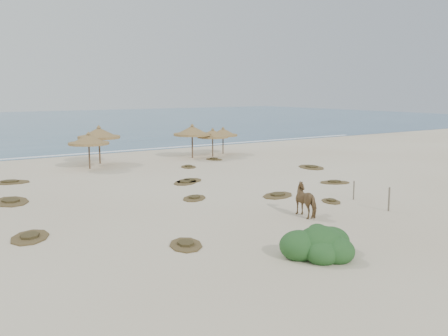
{
  "coord_description": "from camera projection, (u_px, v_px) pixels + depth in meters",
  "views": [
    {
      "loc": [
        -15.27,
        -20.51,
        6.04
      ],
      "look_at": [
        1.62,
        5.0,
        1.21
      ],
      "focal_mm": 40.0,
      "sensor_mm": 36.0,
      "label": 1
    }
  ],
  "objects": [
    {
      "name": "ground",
      "position": [
        251.0,
        206.0,
        26.16
      ],
      "size": [
        160.0,
        160.0,
        0.0
      ],
      "primitive_type": "plane",
      "color": "beige",
      "rests_on": "ground"
    },
    {
      "name": "foam_line",
      "position": [
        89.0,
        153.0,
        47.57
      ],
      "size": [
        70.0,
        0.6,
        0.01
      ],
      "primitive_type": "cube",
      "color": "white",
      "rests_on": "ground"
    },
    {
      "name": "palapa_2",
      "position": [
        99.0,
        134.0,
        40.65
      ],
      "size": [
        3.51,
        3.51,
        3.2
      ],
      "rotation": [
        0.0,
        0.0,
        -0.03
      ],
      "color": "brown",
      "rests_on": "ground"
    },
    {
      "name": "palapa_3",
      "position": [
        89.0,
        140.0,
        37.96
      ],
      "size": [
        3.92,
        3.92,
        2.88
      ],
      "rotation": [
        0.0,
        0.0,
        0.34
      ],
      "color": "brown",
      "rests_on": "ground"
    },
    {
      "name": "palapa_4",
      "position": [
        213.0,
        134.0,
        44.99
      ],
      "size": [
        3.0,
        3.0,
        2.65
      ],
      "rotation": [
        0.0,
        0.0,
        0.06
      ],
      "color": "brown",
      "rests_on": "ground"
    },
    {
      "name": "palapa_5",
      "position": [
        192.0,
        131.0,
        44.08
      ],
      "size": [
        3.78,
        3.78,
        3.08
      ],
      "rotation": [
        0.0,
        0.0,
        0.17
      ],
      "color": "brown",
      "rests_on": "ground"
    },
    {
      "name": "palapa_6",
      "position": [
        223.0,
        133.0,
        47.1
      ],
      "size": [
        3.38,
        3.38,
        2.58
      ],
      "rotation": [
        0.0,
        0.0,
        -0.26
      ],
      "color": "brown",
      "rests_on": "ground"
    },
    {
      "name": "horse",
      "position": [
        308.0,
        200.0,
        23.91
      ],
      "size": [
        1.08,
        1.96,
        1.58
      ],
      "primitive_type": "imported",
      "rotation": [
        0.0,
        0.0,
        3.02
      ],
      "color": "brown",
      "rests_on": "ground"
    },
    {
      "name": "fence_post_near",
      "position": [
        389.0,
        199.0,
        24.93
      ],
      "size": [
        0.11,
        0.11,
        1.22
      ],
      "primitive_type": "cylinder",
      "rotation": [
        0.0,
        0.0,
        0.18
      ],
      "color": "#6F6553",
      "rests_on": "ground"
    },
    {
      "name": "fence_post_far",
      "position": [
        354.0,
        190.0,
        27.55
      ],
      "size": [
        0.1,
        0.1,
        1.05
      ],
      "primitive_type": "cylinder",
      "rotation": [
        0.0,
        0.0,
        -0.42
      ],
      "color": "#6F6553",
      "rests_on": "ground"
    },
    {
      "name": "bush",
      "position": [
        320.0,
        245.0,
        18.2
      ],
      "size": [
        2.94,
        2.59,
        1.32
      ],
      "rotation": [
        0.0,
        0.0,
        -0.29
      ],
      "color": "#2B5725",
      "rests_on": "ground"
    },
    {
      "name": "scrub_0",
      "position": [
        30.0,
        237.0,
        20.47
      ],
      "size": [
        2.31,
        2.7,
        0.16
      ],
      "rotation": [
        0.0,
        0.0,
        1.13
      ],
      "color": "brown",
      "rests_on": "ground"
    },
    {
      "name": "scrub_1",
      "position": [
        11.0,
        201.0,
        26.99
      ],
      "size": [
        1.93,
        2.87,
        0.16
      ],
      "rotation": [
        0.0,
        0.0,
        1.53
      ],
      "color": "brown",
      "rests_on": "ground"
    },
    {
      "name": "scrub_2",
      "position": [
        194.0,
        198.0,
        27.83
      ],
      "size": [
        2.17,
        2.15,
        0.16
      ],
      "rotation": [
        0.0,
        0.0,
        0.76
      ],
      "color": "brown",
      "rests_on": "ground"
    },
    {
      "name": "scrub_3",
      "position": [
        185.0,
        182.0,
        32.53
      ],
      "size": [
        2.52,
        2.4,
        0.16
      ],
      "rotation": [
        0.0,
        0.0,
        0.68
      ],
      "color": "brown",
      "rests_on": "ground"
    },
    {
      "name": "scrub_4",
      "position": [
        335.0,
        182.0,
        32.56
      ],
      "size": [
        2.34,
        2.07,
        0.16
      ],
      "rotation": [
        0.0,
        0.0,
        2.63
      ],
      "color": "brown",
      "rests_on": "ground"
    },
    {
      "name": "scrub_5",
      "position": [
        311.0,
        167.0,
        38.89
      ],
      "size": [
        2.37,
        3.03,
        0.16
      ],
      "rotation": [
        0.0,
        0.0,
        1.31
      ],
      "color": "brown",
      "rests_on": "ground"
    },
    {
      "name": "scrub_6",
      "position": [
        10.0,
        182.0,
        32.59
      ],
      "size": [
        2.93,
        2.41,
        0.16
      ],
      "rotation": [
        0.0,
        0.0,
        2.79
      ],
      "color": "brown",
      "rests_on": "ground"
    },
    {
      "name": "scrub_7",
      "position": [
        188.0,
        167.0,
        39.11
      ],
      "size": [
        1.65,
        2.04,
        0.16
      ],
      "rotation": [
        0.0,
        0.0,
        1.26
      ],
      "color": "brown",
      "rests_on": "ground"
    },
    {
      "name": "scrub_9",
      "position": [
        278.0,
        195.0,
        28.56
      ],
      "size": [
        2.66,
        2.23,
        0.16
      ],
      "rotation": [
        0.0,
        0.0,
        0.39
      ],
      "color": "brown",
      "rests_on": "ground"
    },
    {
      "name": "scrub_10",
      "position": [
        214.0,
        159.0,
        43.33
      ],
      "size": [
        1.49,
        1.92,
        0.16
      ],
      "rotation": [
        0.0,
        0.0,
        1.82
      ],
      "color": "brown",
      "rests_on": "ground"
    },
    {
      "name": "scrub_11",
      "position": [
        186.0,
        244.0,
        19.47
      ],
      "size": [
        1.9,
        2.28,
        0.16
      ],
      "rotation": [
        0.0,
        0.0,
        1.19
      ],
      "color": "brown",
      "rests_on": "ground"
    },
    {
      "name": "scrub_12",
      "position": [
        331.0,
        201.0,
        27.04
      ],
      "size": [
        1.36,
        1.65,
        0.16
      ],
      "rotation": [
        0.0,
        0.0,
        1.21
      ],
      "color": "brown",
      "rests_on": "ground"
    },
    {
      "name": "scrub_13",
      "position": [
        189.0,
        181.0,
        33.1
      ],
      "size": [
        2.55,
        2.19,
        0.16
      ],
      "rotation": [
        0.0,
        0.0,
        0.44
      ],
      "color": "brown",
      "rests_on": "ground"
    }
  ]
}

